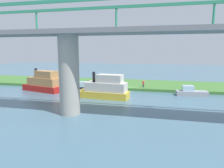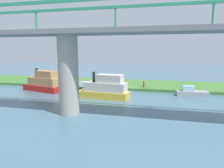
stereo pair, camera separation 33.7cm
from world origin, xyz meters
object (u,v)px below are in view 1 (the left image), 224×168
(bridge_pylon, at_px, (69,75))
(skiff_small, at_px, (88,87))
(marker_buoy, at_px, (75,101))
(mooring_post, at_px, (88,83))
(motorboat_white, at_px, (191,92))
(riverboat_paddlewheel, at_px, (44,83))
(pontoon_yellow, at_px, (105,88))
(person_on_bank, at_px, (143,84))

(bridge_pylon, relative_size, skiff_small, 1.70)
(marker_buoy, bearing_deg, mooring_post, -79.61)
(motorboat_white, distance_m, riverboat_paddlewheel, 25.95)
(marker_buoy, bearing_deg, motorboat_white, -151.89)
(mooring_post, relative_size, pontoon_yellow, 0.13)
(bridge_pylon, height_order, marker_buoy, bridge_pylon)
(pontoon_yellow, distance_m, skiff_small, 6.82)
(person_on_bank, bearing_deg, mooring_post, 5.35)
(bridge_pylon, relative_size, person_on_bank, 6.56)
(skiff_small, relative_size, marker_buoy, 10.71)
(bridge_pylon, bearing_deg, person_on_bank, -112.59)
(person_on_bank, bearing_deg, bridge_pylon, 67.41)
(mooring_post, distance_m, marker_buoy, 11.44)
(person_on_bank, xyz_separation_m, mooring_post, (10.80, 1.01, -0.15))
(person_on_bank, xyz_separation_m, pontoon_yellow, (5.32, 8.18, 0.31))
(motorboat_white, bearing_deg, person_on_bank, -21.89)
(person_on_bank, relative_size, pontoon_yellow, 0.17)
(bridge_pylon, bearing_deg, motorboat_white, -137.63)
(riverboat_paddlewheel, bearing_deg, mooring_post, -147.41)
(riverboat_paddlewheel, relative_size, marker_buoy, 17.06)
(person_on_bank, bearing_deg, riverboat_paddlewheel, 17.08)
(pontoon_yellow, relative_size, riverboat_paddlewheel, 0.96)
(motorboat_white, height_order, marker_buoy, motorboat_white)
(skiff_small, bearing_deg, motorboat_white, -179.75)
(skiff_small, bearing_deg, mooring_post, -71.42)
(marker_buoy, bearing_deg, person_on_bank, -125.53)
(mooring_post, bearing_deg, riverboat_paddlewheel, 32.59)
(mooring_post, height_order, pontoon_yellow, pontoon_yellow)
(pontoon_yellow, xyz_separation_m, marker_buoy, (3.42, 4.06, -1.26))
(pontoon_yellow, height_order, riverboat_paddlewheel, riverboat_paddlewheel)
(person_on_bank, relative_size, marker_buoy, 2.78)
(bridge_pylon, bearing_deg, marker_buoy, -71.80)
(skiff_small, height_order, riverboat_paddlewheel, riverboat_paddlewheel)
(motorboat_white, bearing_deg, marker_buoy, 28.11)
(person_on_bank, bearing_deg, pontoon_yellow, 56.96)
(motorboat_white, bearing_deg, skiff_small, 0.25)
(motorboat_white, height_order, skiff_small, skiff_small)
(pontoon_yellow, distance_m, riverboat_paddlewheel, 12.72)
(person_on_bank, distance_m, skiff_small, 10.58)
(mooring_post, xyz_separation_m, pontoon_yellow, (-5.48, 7.17, 0.46))
(mooring_post, distance_m, motorboat_white, 19.03)
(bridge_pylon, distance_m, marker_buoy, 6.72)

